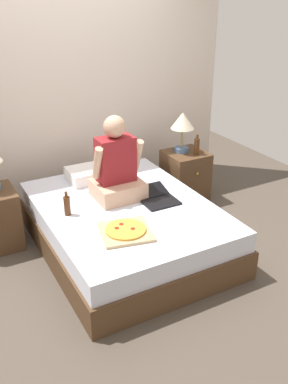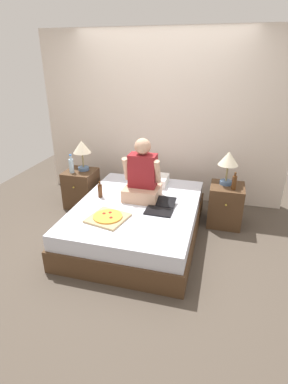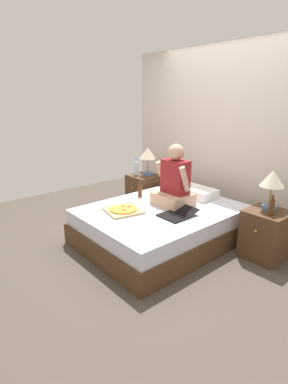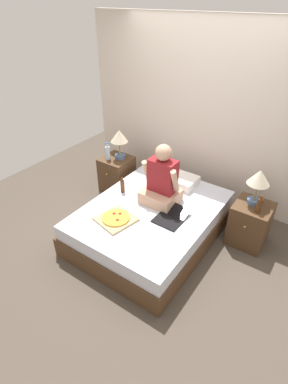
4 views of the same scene
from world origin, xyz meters
TOP-DOWN VIEW (x-y plane):
  - ground_plane at (0.00, 0.00)m, footprint 5.78×5.78m
  - wall_back at (0.00, 1.33)m, footprint 3.78×0.12m
  - bed at (0.00, 0.00)m, footprint 1.50×1.95m
  - nightstand_left at (-1.07, 0.61)m, footprint 0.44×0.47m
  - lamp_on_left_nightstand at (-1.03, 0.66)m, footprint 0.26×0.26m
  - water_bottle at (-1.15, 0.52)m, footprint 0.07×0.07m
  - nightstand_right at (1.07, 0.61)m, footprint 0.44×0.47m
  - lamp_on_right_nightstand at (1.04, 0.66)m, footprint 0.26×0.26m
  - beer_bottle at (1.14, 0.51)m, footprint 0.06×0.06m
  - pillow at (-0.02, 0.69)m, footprint 0.52×0.34m
  - person_seated at (0.02, 0.20)m, footprint 0.47×0.40m
  - laptop at (0.31, -0.06)m, footprint 0.32×0.42m
  - pizza_box at (-0.21, -0.44)m, footprint 0.48×0.48m
  - beer_bottle_on_bed at (-0.52, 0.08)m, footprint 0.06×0.06m

SIDE VIEW (x-z plane):
  - ground_plane at x=0.00m, z-range 0.00..0.00m
  - bed at x=0.00m, z-range 0.00..0.45m
  - nightstand_left at x=-1.07m, z-range 0.00..0.56m
  - nightstand_right at x=1.07m, z-range 0.00..0.56m
  - pizza_box at x=-0.21m, z-range 0.45..0.49m
  - laptop at x=0.31m, z-range 0.43..0.51m
  - pillow at x=-0.02m, z-range 0.45..0.57m
  - beer_bottle_on_bed at x=-0.52m, z-range 0.43..0.65m
  - beer_bottle at x=1.14m, z-range 0.55..0.78m
  - water_bottle at x=-1.15m, z-range 0.54..0.81m
  - person_seated at x=0.02m, z-range 0.35..1.13m
  - lamp_on_left_nightstand at x=-1.03m, z-range 0.67..1.12m
  - lamp_on_right_nightstand at x=1.04m, z-range 0.67..1.12m
  - wall_back at x=0.00m, z-range 0.00..2.50m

